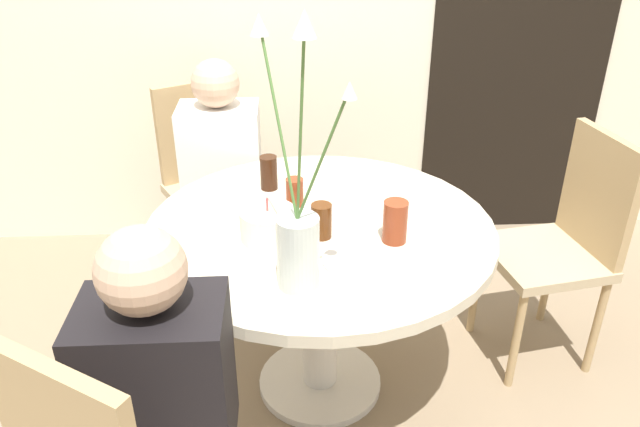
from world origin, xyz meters
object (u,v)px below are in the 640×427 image
(flower_vase, at_px, (298,228))
(person_woman, at_px, (224,189))
(side_plate, at_px, (352,261))
(birthday_cake, at_px, (268,224))
(chair_left_flank, at_px, (566,237))
(chair_near_front, at_px, (209,172))
(drink_glass_1, at_px, (295,196))
(drink_glass_3, at_px, (395,222))
(drink_glass_0, at_px, (323,221))
(drink_glass_2, at_px, (269,173))

(flower_vase, distance_m, person_woman, 1.16)
(side_plate, bearing_deg, birthday_cake, 148.05)
(chair_left_flank, bearing_deg, chair_near_front, -125.53)
(drink_glass_1, bearing_deg, side_plate, -63.06)
(drink_glass_3, xyz_separation_m, person_woman, (-0.62, 0.82, -0.27))
(chair_near_front, bearing_deg, birthday_cake, -101.21)
(chair_left_flank, distance_m, flower_vase, 1.21)
(chair_left_flank, xyz_separation_m, drink_glass_0, (-0.94, -0.25, 0.24))
(birthday_cake, bearing_deg, flower_vase, -71.11)
(drink_glass_0, height_order, drink_glass_1, drink_glass_1)
(birthday_cake, xyz_separation_m, drink_glass_1, (0.09, 0.17, 0.01))
(chair_left_flank, bearing_deg, drink_glass_3, -78.02)
(chair_near_front, distance_m, birthday_cake, 0.99)
(drink_glass_1, height_order, drink_glass_3, drink_glass_3)
(drink_glass_2, relative_size, drink_glass_3, 0.92)
(drink_glass_2, bearing_deg, person_woman, 117.61)
(side_plate, bearing_deg, drink_glass_2, 116.26)
(chair_near_front, xyz_separation_m, birthday_cake, (0.30, -0.92, 0.23))
(drink_glass_1, bearing_deg, chair_near_front, 117.27)
(drink_glass_0, bearing_deg, person_woman, 116.81)
(chair_near_front, distance_m, drink_glass_2, 0.68)
(side_plate, bearing_deg, person_woman, 116.86)
(side_plate, bearing_deg, flower_vase, -147.01)
(drink_glass_0, xyz_separation_m, person_woman, (-0.40, 0.78, -0.26))
(chair_left_flank, relative_size, drink_glass_0, 8.12)
(chair_near_front, bearing_deg, drink_glass_1, -91.96)
(drink_glass_0, height_order, person_woman, person_woman)
(person_woman, bearing_deg, drink_glass_1, -63.18)
(drink_glass_1, bearing_deg, drink_glass_0, -63.20)
(chair_left_flank, relative_size, drink_glass_3, 6.78)
(chair_near_front, relative_size, birthday_cake, 5.17)
(chair_near_front, relative_size, chair_left_flank, 1.00)
(flower_vase, height_order, person_woman, flower_vase)
(drink_glass_0, relative_size, drink_glass_2, 0.90)
(side_plate, height_order, person_woman, person_woman)
(drink_glass_0, xyz_separation_m, drink_glass_2, (-0.18, 0.37, 0.01))
(chair_near_front, xyz_separation_m, chair_left_flank, (1.42, -0.67, 0.00))
(chair_left_flank, xyz_separation_m, drink_glass_1, (-1.03, -0.09, 0.24))
(chair_left_flank, distance_m, birthday_cake, 1.17)
(person_woman, bearing_deg, drink_glass_0, -63.19)
(flower_vase, bearing_deg, chair_left_flank, 26.78)
(drink_glass_0, relative_size, drink_glass_1, 0.90)
(side_plate, relative_size, drink_glass_3, 1.33)
(flower_vase, relative_size, side_plate, 4.20)
(chair_left_flank, xyz_separation_m, birthday_cake, (-1.12, -0.25, 0.23))
(drink_glass_3, bearing_deg, side_plate, -141.01)
(chair_left_flank, distance_m, drink_glass_3, 0.81)
(flower_vase, bearing_deg, drink_glass_1, 90.26)
(chair_left_flank, height_order, drink_glass_1, chair_left_flank)
(birthday_cake, bearing_deg, person_woman, 105.83)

